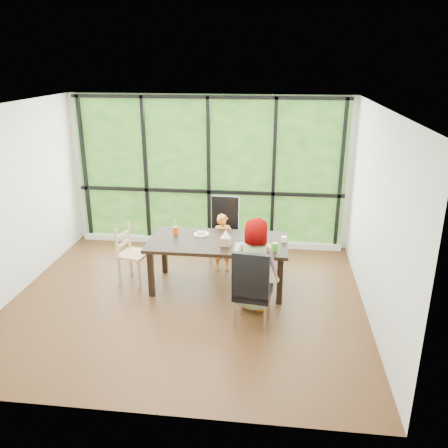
{
  "coord_description": "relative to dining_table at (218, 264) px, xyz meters",
  "views": [
    {
      "loc": [
        1.24,
        -5.74,
        3.28
      ],
      "look_at": [
        0.49,
        0.38,
        1.05
      ],
      "focal_mm": 37.05,
      "sensor_mm": 36.0,
      "label": 1
    }
  ],
  "objects": [
    {
      "name": "ground",
      "position": [
        -0.39,
        -0.48,
        -0.38
      ],
      "size": [
        5.0,
        5.0,
        0.0
      ],
      "primitive_type": "plane",
      "color": "black",
      "rests_on": "ground"
    },
    {
      "name": "back_wall",
      "position": [
        -0.39,
        1.77,
        0.98
      ],
      "size": [
        5.0,
        0.0,
        5.0
      ],
      "primitive_type": "plane",
      "rotation": [
        1.57,
        0.0,
        0.0
      ],
      "color": "silver",
      "rests_on": "ground"
    },
    {
      "name": "foliage_backdrop",
      "position": [
        -0.39,
        1.75,
        0.98
      ],
      "size": [
        4.8,
        0.02,
        2.65
      ],
      "primitive_type": "cube",
      "color": "#174813",
      "rests_on": "back_wall"
    },
    {
      "name": "window_mullions",
      "position": [
        -0.39,
        1.71,
        0.98
      ],
      "size": [
        4.8,
        0.06,
        2.65
      ],
      "primitive_type": null,
      "color": "black",
      "rests_on": "back_wall"
    },
    {
      "name": "window_sill",
      "position": [
        -0.39,
        1.67,
        -0.33
      ],
      "size": [
        4.8,
        0.12,
        0.1
      ],
      "primitive_type": "cube",
      "color": "silver",
      "rests_on": "ground"
    },
    {
      "name": "dining_table",
      "position": [
        0.0,
        0.0,
        0.0
      ],
      "size": [
        2.1,
        1.13,
        0.75
      ],
      "primitive_type": "cube",
      "rotation": [
        0.0,
        0.0,
        -0.06
      ],
      "color": "black",
      "rests_on": "ground"
    },
    {
      "name": "chair_window_leather",
      "position": [
        -0.04,
        0.99,
        0.17
      ],
      "size": [
        0.48,
        0.48,
        1.08
      ],
      "primitive_type": "cube",
      "rotation": [
        0.0,
        0.0,
        -0.05
      ],
      "color": "black",
      "rests_on": "ground"
    },
    {
      "name": "chair_interior_leather",
      "position": [
        0.58,
        -0.99,
        0.17
      ],
      "size": [
        0.51,
        0.51,
        1.08
      ],
      "primitive_type": "cube",
      "rotation": [
        0.0,
        0.0,
        3.02
      ],
      "color": "black",
      "rests_on": "ground"
    },
    {
      "name": "chair_end_beech",
      "position": [
        -1.3,
        0.04,
        0.08
      ],
      "size": [
        0.48,
        0.49,
        0.9
      ],
      "primitive_type": "cube",
      "rotation": [
        0.0,
        0.0,
        1.36
      ],
      "color": "tan",
      "rests_on": "ground"
    },
    {
      "name": "child_toddler",
      "position": [
        0.0,
        0.6,
        0.1
      ],
      "size": [
        0.4,
        0.32,
        0.95
      ],
      "primitive_type": "imported",
      "rotation": [
        0.0,
        0.0,
        0.3
      ],
      "color": "orange",
      "rests_on": "ground"
    },
    {
      "name": "child_older",
      "position": [
        0.6,
        -0.56,
        0.28
      ],
      "size": [
        0.72,
        0.57,
        1.3
      ],
      "primitive_type": "imported",
      "rotation": [
        0.0,
        0.0,
        2.87
      ],
      "color": "slate",
      "rests_on": "ground"
    },
    {
      "name": "placemat",
      "position": [
        0.52,
        -0.23,
        0.38
      ],
      "size": [
        0.51,
        0.38,
        0.01
      ],
      "primitive_type": "cube",
      "color": "tan",
      "rests_on": "dining_table"
    },
    {
      "name": "plate_far",
      "position": [
        -0.28,
        0.21,
        0.38
      ],
      "size": [
        0.23,
        0.23,
        0.01
      ],
      "primitive_type": "cylinder",
      "color": "white",
      "rests_on": "dining_table"
    },
    {
      "name": "plate_near",
      "position": [
        0.56,
        -0.23,
        0.38
      ],
      "size": [
        0.21,
        0.21,
        0.01
      ],
      "primitive_type": "cylinder",
      "color": "white",
      "rests_on": "dining_table"
    },
    {
      "name": "orange_cup",
      "position": [
        -0.67,
        0.19,
        0.43
      ],
      "size": [
        0.07,
        0.07,
        0.11
      ],
      "primitive_type": "cylinder",
      "color": "#DA4507",
      "rests_on": "dining_table"
    },
    {
      "name": "green_cup",
      "position": [
        0.83,
        -0.3,
        0.44
      ],
      "size": [
        0.08,
        0.08,
        0.13
      ],
      "primitive_type": "cylinder",
      "color": "green",
      "rests_on": "dining_table"
    },
    {
      "name": "white_mug",
      "position": [
        0.96,
        0.07,
        0.41
      ],
      "size": [
        0.08,
        0.08,
        0.08
      ],
      "primitive_type": "cylinder",
      "color": "white",
      "rests_on": "dining_table"
    },
    {
      "name": "tissue_box",
      "position": [
        0.13,
        -0.16,
        0.44
      ],
      "size": [
        0.14,
        0.14,
        0.12
      ],
      "primitive_type": "cube",
      "color": "tan",
      "rests_on": "dining_table"
    },
    {
      "name": "crepe_rolls_far",
      "position": [
        -0.28,
        0.21,
        0.41
      ],
      "size": [
        0.15,
        0.12,
        0.04
      ],
      "primitive_type": null,
      "color": "tan",
      "rests_on": "plate_far"
    },
    {
      "name": "crepe_rolls_near",
      "position": [
        0.56,
        -0.23,
        0.41
      ],
      "size": [
        0.05,
        0.12,
        0.04
      ],
      "primitive_type": null,
      "color": "tan",
      "rests_on": "plate_near"
    },
    {
      "name": "straw_white",
      "position": [
        -0.67,
        0.19,
        0.53
      ],
      "size": [
        0.01,
        0.04,
        0.2
      ],
      "primitive_type": "cylinder",
      "rotation": [
        0.14,
        0.0,
        0.0
      ],
      "color": "white",
      "rests_on": "orange_cup"
    },
    {
      "name": "straw_pink",
      "position": [
        0.83,
        -0.3,
        0.54
      ],
      "size": [
        0.01,
        0.04,
        0.2
      ],
      "primitive_type": "cylinder",
      "rotation": [
        0.14,
        0.0,
        0.0
      ],
      "color": "pink",
      "rests_on": "green_cup"
    },
    {
      "name": "tissue",
      "position": [
        0.13,
        -0.16,
        0.55
      ],
      "size": [
        0.12,
        0.12,
        0.11
      ],
      "primitive_type": "cone",
      "color": "white",
      "rests_on": "tissue_box"
    }
  ]
}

